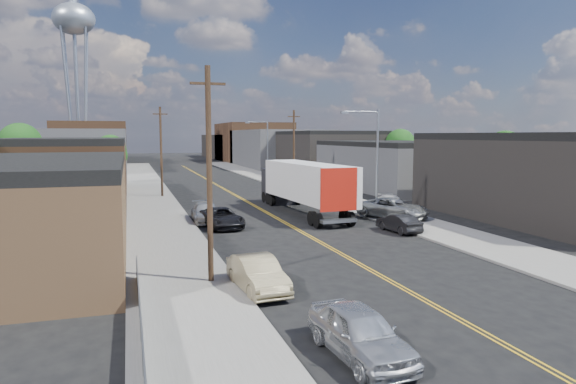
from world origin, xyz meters
TOP-DOWN VIEW (x-y plane):
  - ground at (0.00, 60.00)m, footprint 260.00×260.00m
  - centerline at (0.00, 45.00)m, footprint 0.32×120.00m
  - sidewalk_left at (-9.50, 45.00)m, footprint 5.00×140.00m
  - sidewalk_right at (9.50, 45.00)m, footprint 5.00×140.00m
  - warehouse_tan at (-18.00, 18.00)m, footprint 12.00×22.00m
  - warehouse_brown at (-18.00, 44.00)m, footprint 12.00×26.00m
  - industrial_right_a at (21.99, 20.00)m, footprint 14.00×22.00m
  - industrial_right_b at (22.00, 46.00)m, footprint 14.00×24.00m
  - industrial_right_c at (22.00, 72.00)m, footprint 14.00×22.00m
  - skyline_left_a at (-20.00, 95.00)m, footprint 16.00×30.00m
  - skyline_right_a at (20.00, 95.00)m, footprint 16.00×30.00m
  - skyline_left_b at (-20.00, 120.00)m, footprint 16.00×26.00m
  - skyline_right_b at (20.00, 120.00)m, footprint 16.00×26.00m
  - skyline_left_c at (-20.00, 140.00)m, footprint 16.00×40.00m
  - skyline_right_c at (20.00, 140.00)m, footprint 16.00×40.00m
  - water_tower at (-22.00, 110.00)m, footprint 9.00×9.00m
  - streetlight_near at (7.60, 25.00)m, footprint 3.39×0.25m
  - streetlight_far at (7.60, 60.00)m, footprint 3.39×0.25m
  - utility_pole_left_near at (-8.20, 10.00)m, footprint 1.60×0.26m
  - utility_pole_left_far at (-8.20, 45.00)m, footprint 1.60×0.26m
  - utility_pole_right at (8.20, 48.00)m, footprint 1.60×0.26m
  - chainlink_fence at (-11.50, 3.50)m, footprint 0.05×16.00m
  - tree_left_mid at (-23.94, 55.00)m, footprint 5.10×5.04m
  - tree_left_far at (-13.94, 62.00)m, footprint 4.35×4.20m
  - tree_right_near at (30.06, 36.00)m, footprint 4.60×4.48m
  - tree_right_far at (30.06, 60.00)m, footprint 4.85×4.76m
  - semi_truck at (2.94, 29.65)m, footprint 3.94×17.45m
  - car_left_a at (-5.00, 0.64)m, footprint 2.21×4.81m
  - car_left_b at (-6.40, 8.25)m, footprint 2.00×4.79m
  - car_left_c at (-5.18, 24.40)m, footprint 3.09×5.58m
  - car_left_d at (-5.93, 27.22)m, footprint 2.36×5.33m
  - car_right_oncoming at (6.60, 18.78)m, footprint 1.74×4.08m
  - car_right_lot_a at (8.83, 23.64)m, footprint 5.46×6.48m
  - car_right_lot_b at (10.66, 27.30)m, footprint 2.82×4.98m
  - car_right_lot_c at (8.66, 39.57)m, footprint 2.97×4.07m

SIDE VIEW (x-z plane):
  - ground at x=0.00m, z-range 0.00..0.00m
  - centerline at x=0.00m, z-range 0.00..0.01m
  - sidewalk_left at x=-9.50m, z-range 0.00..0.15m
  - sidewalk_right at x=9.50m, z-range 0.00..0.15m
  - car_right_oncoming at x=6.60m, z-range 0.00..1.31m
  - chainlink_fence at x=-11.50m, z-range 0.04..1.27m
  - car_left_c at x=-5.18m, z-range 0.00..1.48m
  - car_left_d at x=-5.93m, z-range 0.00..1.52m
  - car_left_b at x=-6.40m, z-range 0.00..1.54m
  - car_right_lot_c at x=8.66m, z-range 0.15..1.44m
  - car_left_a at x=-5.00m, z-range 0.00..1.60m
  - car_right_lot_b at x=10.66m, z-range 0.15..1.51m
  - car_right_lot_a at x=8.83m, z-range 0.15..1.80m
  - semi_truck at x=2.94m, z-range 0.32..4.85m
  - warehouse_tan at x=-18.00m, z-range 0.00..5.60m
  - industrial_right_b at x=22.00m, z-range 0.00..6.10m
  - warehouse_brown at x=-18.00m, z-range 0.00..6.60m
  - skyline_left_c at x=-20.00m, z-range 0.00..7.00m
  - skyline_right_c at x=20.00m, z-range 0.00..7.00m
  - industrial_right_a at x=21.99m, z-range 0.00..7.10m
  - industrial_right_c at x=22.00m, z-range 0.00..7.60m
  - skyline_left_a at x=-20.00m, z-range 0.00..8.00m
  - skyline_right_a at x=20.00m, z-range 0.00..8.00m
  - tree_left_far at x=-13.94m, z-range 1.08..8.05m
  - tree_right_near at x=30.06m, z-range 1.15..8.59m
  - skyline_left_b at x=-20.00m, z-range 0.00..10.00m
  - skyline_right_b at x=20.00m, z-range 0.00..10.00m
  - utility_pole_left_near at x=-8.20m, z-range 0.14..10.14m
  - utility_pole_left_far at x=-8.20m, z-range 0.14..10.14m
  - utility_pole_right at x=8.20m, z-range 0.14..10.14m
  - tree_right_far at x=30.06m, z-range 1.22..9.13m
  - streetlight_near at x=7.60m, z-range 0.83..9.83m
  - streetlight_far at x=7.60m, z-range 0.83..9.83m
  - tree_left_mid at x=-23.94m, z-range 1.30..9.67m
  - water_tower at x=-22.00m, z-range 12.20..49.10m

